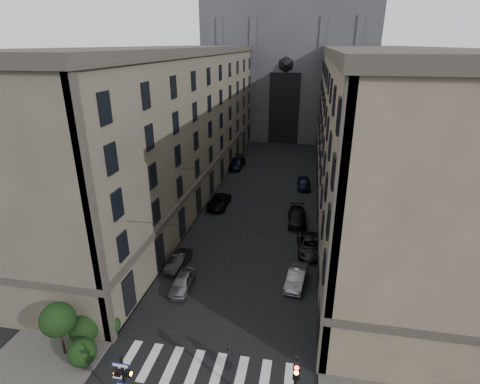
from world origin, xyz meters
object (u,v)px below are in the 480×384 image
Objects in this scene: car_left_near at (182,282)px; car_left_midfar at (219,202)px; car_right_far at (304,183)px; gothic_tower at (290,51)px; car_left_midnear at (178,261)px; pedestrian at (230,357)px; car_right_near at (296,277)px; pedestrian_signal_left at (124,380)px; car_left_far at (236,163)px; car_right_midfar at (297,217)px; car_right_midnear at (310,245)px.

car_left_midfar is at bearing 91.18° from car_left_near.
car_left_near is at bearing -113.36° from car_right_far.
car_left_midnear is (-5.66, -59.01, -17.16)m from gothic_tower.
gothic_tower is at bearing 94.38° from car_right_far.
car_right_far is 33.38m from pedestrian.
pedestrian is (-3.71, -9.80, 0.25)m from car_right_near.
pedestrian_signal_left is 28.58m from car_left_midfar.
car_left_midfar is 1.11× the size of car_right_far.
gothic_tower is 64.55m from car_left_near.
gothic_tower is 34.25m from car_left_far.
car_left_midnear is at bearing 98.44° from pedestrian_signal_left.
car_right_midfar is at bearing 72.36° from pedestrian_signal_left.
car_left_midfar is 2.64× the size of pedestrian.
car_left_midnear is 0.69× the size of car_left_far.
pedestrian_signal_left is 0.77× the size of car_right_midnear.
pedestrian is at bearing -52.04° from car_left_midnear.
car_left_near is 0.87× the size of car_right_far.
pedestrian_signal_left reaches higher than car_right_far.
car_left_near is 0.78× the size of car_left_midfar.
car_left_near is 0.69× the size of car_left_far.
pedestrian_signal_left is at bearing -121.42° from car_right_midnear.
car_right_near is at bearing -93.38° from car_right_far.
car_left_far is (-2.69, 44.36, -1.50)m from pedestrian_signal_left.
gothic_tower is 40.39m from car_right_far.
car_left_near is 9.28m from pedestrian.
car_left_near is 1.00× the size of car_left_midnear.
car_right_far reaches higher than car_right_midfar.
car_right_midfar is (8.18, 25.73, -1.58)m from pedestrian_signal_left.
car_left_midfar is at bearing 33.08° from pedestrian.
car_left_midfar is 17.99m from car_right_near.
car_left_far is 27.80m from car_right_midnear.
car_left_far reaches higher than car_left_midfar.
car_right_far reaches higher than car_right_midnear.
car_left_midnear is 0.75× the size of car_right_midnear.
car_right_far is (8.60, 37.19, -1.56)m from pedestrian_signal_left.
car_right_midfar is at bearing -95.68° from car_right_far.
pedestrian is (1.46, -69.45, -16.86)m from gothic_tower.
car_right_near is (10.41, -14.67, -0.00)m from car_left_midfar.
car_left_midnear is at bearing -118.87° from car_right_far.
car_right_midnear is (11.86, 5.03, 0.08)m from car_left_midnear.
car_left_far is at bearing 143.96° from car_right_far.
pedestrian_signal_left is (-3.51, -73.46, -15.48)m from gothic_tower.
car_left_far reaches higher than car_right_midfar.
car_left_midfar is 25.37m from pedestrian.
pedestrian_signal_left is 2.13× the size of pedestrian.
car_right_far is at bearing 84.65° from car_right_midfar.
pedestrian reaches higher than car_left_midfar.
car_right_midnear reaches higher than car_left_midnear.
car_left_far is at bearing 94.81° from car_left_midfar.
car_right_midnear reaches higher than car_right_near.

